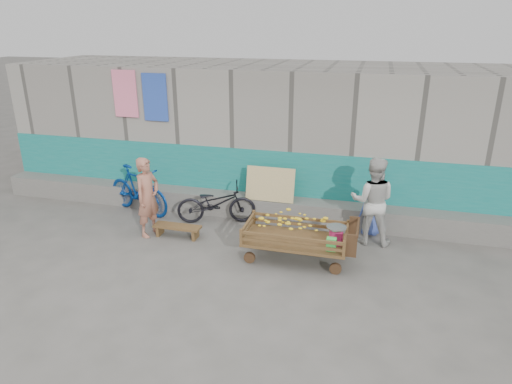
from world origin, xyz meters
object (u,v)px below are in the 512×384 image
(banana_cart, at_px, (294,230))
(vendor_man, at_px, (148,197))
(woman, at_px, (372,201))
(child, at_px, (371,211))
(bench, at_px, (177,229))
(bicycle_dark, at_px, (216,203))
(bicycle_blue, at_px, (138,190))

(banana_cart, distance_m, vendor_man, 2.89)
(banana_cart, xyz_separation_m, woman, (1.26, 1.02, 0.27))
(vendor_man, height_order, child, vendor_man)
(bench, height_order, bicycle_dark, bicycle_dark)
(banana_cart, height_order, bicycle_blue, bicycle_blue)
(vendor_man, bearing_deg, child, -60.12)
(bench, height_order, child, child)
(bench, bearing_deg, banana_cart, -7.50)
(woman, distance_m, child, 0.47)
(bicycle_dark, bearing_deg, bench, 130.66)
(bench, bearing_deg, child, 16.14)
(bench, distance_m, child, 3.75)
(banana_cart, height_order, bench, banana_cart)
(vendor_man, relative_size, bicycle_blue, 0.90)
(child, bearing_deg, bicycle_dark, -20.89)
(bench, relative_size, bicycle_blue, 0.54)
(banana_cart, bearing_deg, woman, 38.98)
(banana_cart, relative_size, bench, 2.09)
(bicycle_dark, bearing_deg, banana_cart, -140.38)
(banana_cart, xyz_separation_m, bench, (-2.32, 0.31, -0.39))
(woman, relative_size, child, 1.69)
(vendor_man, bearing_deg, bicycle_blue, 53.56)
(vendor_man, height_order, bicycle_blue, vendor_man)
(bench, bearing_deg, vendor_man, -176.45)
(child, xyz_separation_m, bicycle_blue, (-4.87, -0.13, 0.03))
(bench, xyz_separation_m, bicycle_dark, (0.51, 0.84, 0.25))
(banana_cart, bearing_deg, bicycle_dark, 147.77)
(bench, height_order, woman, woman)
(bicycle_dark, bearing_deg, vendor_man, 111.32)
(bicycle_dark, bearing_deg, child, -104.44)
(woman, relative_size, bicycle_dark, 1.03)
(woman, bearing_deg, vendor_man, 11.07)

